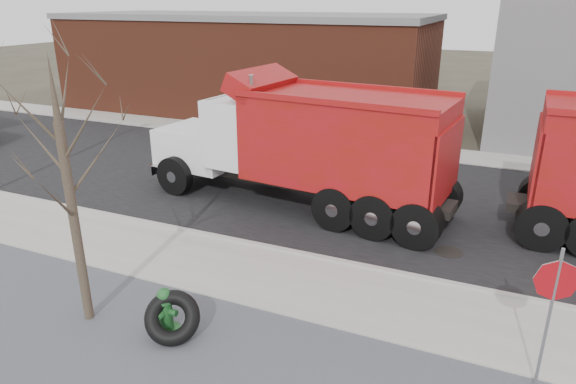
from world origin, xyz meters
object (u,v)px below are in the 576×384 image
at_px(fire_hydrant, 165,312).
at_px(stop_sign, 554,295).
at_px(truck_tire, 172,318).
at_px(dump_truck_red_b, 306,142).

relative_size(fire_hydrant, stop_sign, 0.38).
bearing_deg(fire_hydrant, stop_sign, 14.65).
xyz_separation_m(fire_hydrant, truck_tire, (0.25, -0.12, 0.02)).
height_order(fire_hydrant, stop_sign, stop_sign).
relative_size(fire_hydrant, truck_tire, 0.72).
bearing_deg(stop_sign, truck_tire, -159.91).
distance_m(fire_hydrant, dump_truck_red_b, 7.20).
bearing_deg(fire_hydrant, truck_tire, -22.37).
bearing_deg(dump_truck_red_b, truck_tire, 97.49).
xyz_separation_m(fire_hydrant, stop_sign, (6.45, 1.21, 1.30)).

